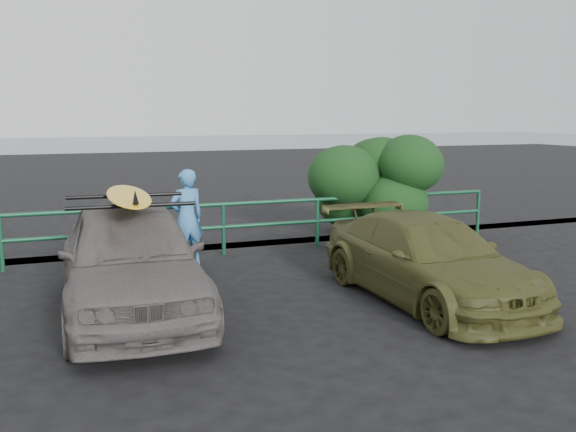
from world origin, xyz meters
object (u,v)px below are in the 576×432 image
object	(u,v)px
sedan	(131,259)
olive_vehicle	(427,259)
guardrail	(173,232)
man	(187,218)
surfboard	(128,196)

from	to	relation	value
sedan	olive_vehicle	distance (m)	4.28
guardrail	man	distance (m)	0.74
guardrail	surfboard	distance (m)	3.58
man	guardrail	bearing A→B (deg)	-88.80
man	sedan	bearing A→B (deg)	50.78
guardrail	olive_vehicle	size ratio (longest dim) A/B	3.28
guardrail	sedan	size ratio (longest dim) A/B	3.06
guardrail	sedan	distance (m)	3.41
sedan	guardrail	bearing A→B (deg)	72.02
sedan	surfboard	distance (m)	0.87
guardrail	surfboard	xyz separation A→B (m)	(-1.17, -3.19, 1.13)
surfboard	man	bearing A→B (deg)	64.90
sedan	surfboard	bearing A→B (deg)	0.00
man	surfboard	size ratio (longest dim) A/B	0.66
sedan	man	bearing A→B (deg)	64.90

